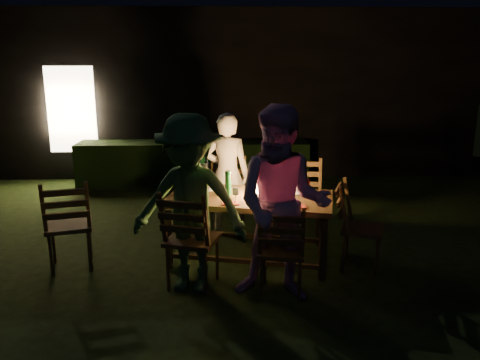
{
  "coord_description": "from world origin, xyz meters",
  "views": [
    {
      "loc": [
        0.07,
        -4.75,
        2.22
      ],
      "look_at": [
        0.25,
        0.53,
        0.88
      ],
      "focal_mm": 35.0,
      "sensor_mm": 36.0,
      "label": 1
    }
  ],
  "objects_px": {
    "chair_end": "(360,242)",
    "chair_spare": "(70,240)",
    "dining_table": "(250,203)",
    "person_opp_left": "(189,205)",
    "chair_near_right": "(281,266)",
    "side_table": "(207,182)",
    "chair_far_right": "(302,215)",
    "lantern": "(255,182)",
    "ice_bucket": "(206,169)",
    "bottle_bucket_a": "(203,167)",
    "person_opp_right": "(282,205)",
    "chair_far_left": "(226,210)",
    "person_house_side": "(227,174)",
    "chair_near_left": "(192,256)",
    "bottle_table": "(228,183)",
    "bottle_bucket_b": "(210,165)"
  },
  "relations": [
    {
      "from": "chair_end",
      "to": "chair_spare",
      "type": "relative_size",
      "value": 0.94
    },
    {
      "from": "dining_table",
      "to": "person_opp_left",
      "type": "height_order",
      "value": "person_opp_left"
    },
    {
      "from": "chair_near_right",
      "to": "side_table",
      "type": "height_order",
      "value": "chair_near_right"
    },
    {
      "from": "chair_far_right",
      "to": "dining_table",
      "type": "bearing_deg",
      "value": 49.99
    },
    {
      "from": "person_opp_left",
      "to": "lantern",
      "type": "xyz_separation_m",
      "value": [
        0.69,
        0.73,
        0.04
      ]
    },
    {
      "from": "dining_table",
      "to": "ice_bucket",
      "type": "bearing_deg",
      "value": 124.64
    },
    {
      "from": "lantern",
      "to": "chair_spare",
      "type": "bearing_deg",
      "value": -174.17
    },
    {
      "from": "chair_far_right",
      "to": "bottle_bucket_a",
      "type": "bearing_deg",
      "value": -19.84
    },
    {
      "from": "person_opp_right",
      "to": "ice_bucket",
      "type": "relative_size",
      "value": 6.2
    },
    {
      "from": "chair_near_right",
      "to": "person_opp_left",
      "type": "distance_m",
      "value": 1.08
    },
    {
      "from": "chair_near_right",
      "to": "chair_far_left",
      "type": "height_order",
      "value": "chair_far_left"
    },
    {
      "from": "person_house_side",
      "to": "lantern",
      "type": "bearing_deg",
      "value": 123.0
    },
    {
      "from": "chair_near_left",
      "to": "chair_far_left",
      "type": "height_order",
      "value": "chair_near_left"
    },
    {
      "from": "chair_spare",
      "to": "person_opp_right",
      "type": "bearing_deg",
      "value": -33.29
    },
    {
      "from": "chair_near_left",
      "to": "person_opp_left",
      "type": "xyz_separation_m",
      "value": [
        -0.01,
        -0.05,
        0.56
      ]
    },
    {
      "from": "chair_far_right",
      "to": "bottle_bucket_a",
      "type": "height_order",
      "value": "chair_far_right"
    },
    {
      "from": "chair_far_right",
      "to": "bottle_table",
      "type": "relative_size",
      "value": 3.77
    },
    {
      "from": "chair_far_left",
      "to": "ice_bucket",
      "type": "height_order",
      "value": "chair_far_left"
    },
    {
      "from": "chair_far_right",
      "to": "person_opp_right",
      "type": "distance_m",
      "value": 1.71
    },
    {
      "from": "chair_far_left",
      "to": "person_house_side",
      "type": "distance_m",
      "value": 0.49
    },
    {
      "from": "dining_table",
      "to": "side_table",
      "type": "bearing_deg",
      "value": 124.64
    },
    {
      "from": "bottle_bucket_a",
      "to": "person_opp_left",
      "type": "bearing_deg",
      "value": -91.1
    },
    {
      "from": "chair_near_left",
      "to": "chair_spare",
      "type": "xyz_separation_m",
      "value": [
        -1.36,
        0.48,
        -0.0
      ]
    },
    {
      "from": "person_opp_left",
      "to": "chair_near_right",
      "type": "bearing_deg",
      "value": 3.16
    },
    {
      "from": "side_table",
      "to": "ice_bucket",
      "type": "distance_m",
      "value": 0.19
    },
    {
      "from": "bottle_bucket_b",
      "to": "ice_bucket",
      "type": "bearing_deg",
      "value": -141.34
    },
    {
      "from": "chair_far_left",
      "to": "bottle_bucket_a",
      "type": "relative_size",
      "value": 3.28
    },
    {
      "from": "chair_spare",
      "to": "person_opp_left",
      "type": "xyz_separation_m",
      "value": [
        1.36,
        -0.52,
        0.56
      ]
    },
    {
      "from": "chair_far_left",
      "to": "chair_spare",
      "type": "xyz_separation_m",
      "value": [
        -1.72,
        -1.03,
        0.01
      ]
    },
    {
      "from": "dining_table",
      "to": "bottle_bucket_b",
      "type": "bearing_deg",
      "value": 122.29
    },
    {
      "from": "bottle_bucket_b",
      "to": "side_table",
      "type": "bearing_deg",
      "value": -141.34
    },
    {
      "from": "person_opp_right",
      "to": "person_opp_left",
      "type": "distance_m",
      "value": 0.9
    },
    {
      "from": "dining_table",
      "to": "lantern",
      "type": "bearing_deg",
      "value": 45.0
    },
    {
      "from": "chair_near_right",
      "to": "bottle_table",
      "type": "distance_m",
      "value": 1.2
    },
    {
      "from": "ice_bucket",
      "to": "bottle_bucket_b",
      "type": "distance_m",
      "value": 0.08
    },
    {
      "from": "lantern",
      "to": "side_table",
      "type": "relative_size",
      "value": 0.54
    },
    {
      "from": "person_house_side",
      "to": "dining_table",
      "type": "bearing_deg",
      "value": 118.76
    },
    {
      "from": "bottle_bucket_a",
      "to": "chair_far_left",
      "type": "bearing_deg",
      "value": -55.66
    },
    {
      "from": "chair_near_right",
      "to": "bottle_bucket_a",
      "type": "height_order",
      "value": "chair_near_right"
    },
    {
      "from": "chair_near_left",
      "to": "person_opp_right",
      "type": "xyz_separation_m",
      "value": [
        0.87,
        -0.25,
        0.6
      ]
    },
    {
      "from": "chair_far_left",
      "to": "bottle_bucket_a",
      "type": "xyz_separation_m",
      "value": [
        -0.32,
        0.47,
        0.49
      ]
    },
    {
      "from": "chair_end",
      "to": "chair_far_left",
      "type": "bearing_deg",
      "value": -107.08
    },
    {
      "from": "chair_far_left",
      "to": "person_opp_left",
      "type": "relative_size",
      "value": 0.59
    },
    {
      "from": "chair_end",
      "to": "person_opp_right",
      "type": "relative_size",
      "value": 0.54
    },
    {
      "from": "chair_end",
      "to": "bottle_table",
      "type": "bearing_deg",
      "value": -82.39
    },
    {
      "from": "chair_near_left",
      "to": "ice_bucket",
      "type": "bearing_deg",
      "value": 104.68
    },
    {
      "from": "chair_near_right",
      "to": "bottle_bucket_a",
      "type": "bearing_deg",
      "value": 121.71
    },
    {
      "from": "person_opp_left",
      "to": "chair_near_left",
      "type": "bearing_deg",
      "value": 91.74
    },
    {
      "from": "person_opp_right",
      "to": "lantern",
      "type": "xyz_separation_m",
      "value": [
        -0.19,
        0.94,
        -0.01
      ]
    },
    {
      "from": "person_opp_right",
      "to": "chair_near_left",
      "type": "bearing_deg",
      "value": 176.97
    }
  ]
}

